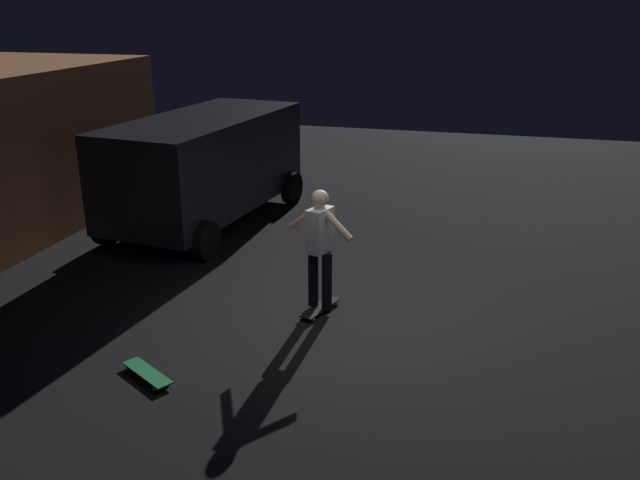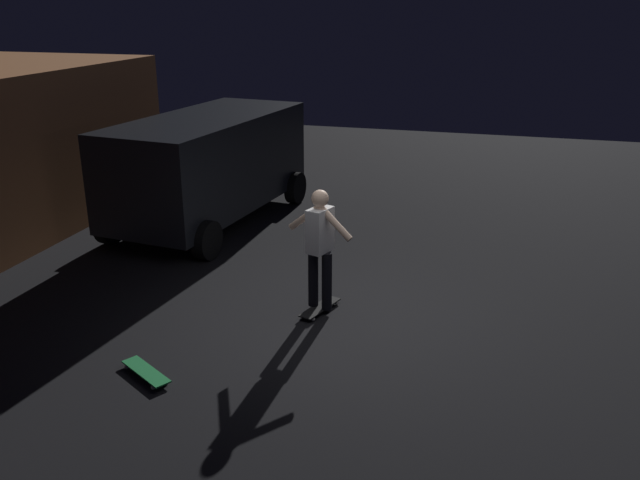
{
  "view_description": "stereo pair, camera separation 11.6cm",
  "coord_description": "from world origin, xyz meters",
  "px_view_note": "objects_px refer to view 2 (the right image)",
  "views": [
    {
      "loc": [
        -7.74,
        -1.82,
        4.06
      ],
      "look_at": [
        0.28,
        0.35,
        1.05
      ],
      "focal_mm": 37.37,
      "sensor_mm": 36.0,
      "label": 1
    },
    {
      "loc": [
        -7.71,
        -1.93,
        4.06
      ],
      "look_at": [
        0.28,
        0.35,
        1.05
      ],
      "focal_mm": 37.37,
      "sensor_mm": 36.0,
      "label": 2
    }
  ],
  "objects_px": {
    "skateboard_ridden": "(320,308)",
    "skater": "(320,241)",
    "skateboard_spare": "(146,372)",
    "parked_van": "(209,163)"
  },
  "relations": [
    {
      "from": "parked_van",
      "to": "skateboard_spare",
      "type": "distance_m",
      "value": 5.77
    },
    {
      "from": "skateboard_ridden",
      "to": "skater",
      "type": "height_order",
      "value": "skater"
    },
    {
      "from": "skateboard_ridden",
      "to": "parked_van",
      "type": "bearing_deg",
      "value": 43.7
    },
    {
      "from": "skateboard_ridden",
      "to": "skater",
      "type": "relative_size",
      "value": 0.48
    },
    {
      "from": "skateboard_spare",
      "to": "skater",
      "type": "height_order",
      "value": "skater"
    },
    {
      "from": "parked_van",
      "to": "skateboard_ridden",
      "type": "height_order",
      "value": "parked_van"
    },
    {
      "from": "skateboard_spare",
      "to": "skater",
      "type": "bearing_deg",
      "value": -33.94
    },
    {
      "from": "parked_van",
      "to": "skater",
      "type": "bearing_deg",
      "value": -136.3
    },
    {
      "from": "skateboard_ridden",
      "to": "skater",
      "type": "bearing_deg",
      "value": -135.0
    },
    {
      "from": "skateboard_ridden",
      "to": "skater",
      "type": "distance_m",
      "value": 0.98
    }
  ]
}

